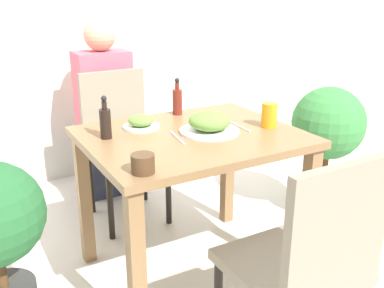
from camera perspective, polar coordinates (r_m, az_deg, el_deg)
name	(u,v)px	position (r m, az deg, el deg)	size (l,w,h in m)	color
ground_plane	(192,268)	(2.37, 0.00, -15.50)	(16.00, 16.00, 0.00)	beige
dining_table	(192,157)	(2.08, 0.00, -1.70)	(0.96, 0.77, 0.72)	olive
chair_near	(307,260)	(1.60, 14.36, -14.11)	(0.42, 0.42, 0.88)	gray
chair_far	(121,138)	(2.72, -8.95, 0.74)	(0.42, 0.42, 0.88)	gray
food_plate	(210,123)	(2.05, 2.24, 2.64)	(0.28, 0.28, 0.09)	white
side_plate	(141,122)	(2.13, -6.48, 2.74)	(0.17, 0.17, 0.06)	white
drink_cup	(143,164)	(1.62, -6.27, -2.49)	(0.09, 0.09, 0.07)	#4C331E
juice_glass	(269,115)	(2.16, 9.77, 3.64)	(0.07, 0.07, 0.12)	orange
sauce_bottle	(105,122)	(2.00, -10.95, 2.77)	(0.05, 0.05, 0.19)	black
condiment_bottle	(177,100)	(2.34, -1.88, 5.56)	(0.05, 0.05, 0.19)	maroon
fork_utensil	(177,137)	(1.99, -1.91, 0.84)	(0.04, 0.18, 0.00)	silver
spoon_utensil	(239,126)	(2.15, 6.05, 2.25)	(0.02, 0.18, 0.00)	silver
potted_plant_right	(327,137)	(2.80, 16.76, 0.82)	(0.43, 0.43, 0.81)	#333333
person_figure	(105,111)	(3.00, -11.01, 4.09)	(0.34, 0.22, 1.17)	#2D3347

